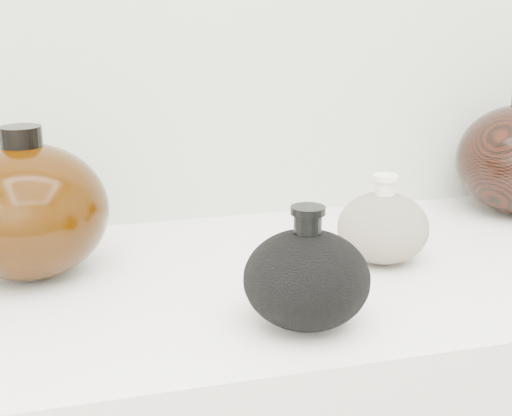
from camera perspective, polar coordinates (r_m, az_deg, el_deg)
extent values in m
cube|color=silver|center=(0.91, 1.38, -6.00)|extent=(1.20, 0.50, 0.03)
ellipsoid|color=black|center=(0.75, 4.06, -5.71)|extent=(0.16, 0.16, 0.10)
cylinder|color=black|center=(0.73, 4.16, -1.35)|extent=(0.03, 0.03, 0.03)
cylinder|color=black|center=(0.72, 4.18, -0.18)|extent=(0.04, 0.04, 0.01)
ellipsoid|color=beige|center=(0.94, 10.12, -1.56)|extent=(0.14, 0.14, 0.09)
cylinder|color=#F4E0CA|center=(0.93, 10.28, 1.58)|extent=(0.03, 0.03, 0.03)
cylinder|color=#F4E0CA|center=(0.92, 10.33, 2.42)|extent=(0.04, 0.04, 0.01)
ellipsoid|color=black|center=(0.91, -17.78, -0.26)|extent=(0.22, 0.22, 0.17)
cylinder|color=black|center=(0.89, -18.28, 5.24)|extent=(0.06, 0.06, 0.03)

